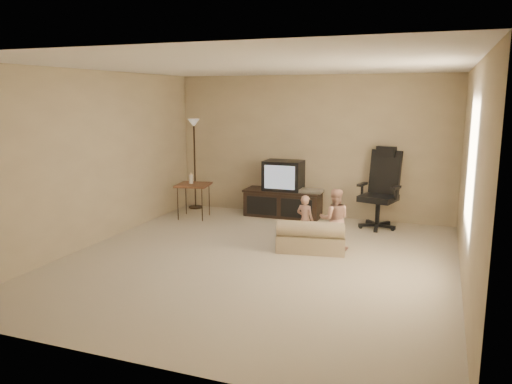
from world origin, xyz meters
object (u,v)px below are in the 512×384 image
office_chair (380,199)px  floor_lamp (194,144)px  side_table (193,185)px  child_sofa (311,238)px  toddler_left (305,220)px  toddler_right (334,219)px  tv_stand (283,193)px

office_chair → floor_lamp: size_ratio=0.78×
side_table → child_sofa: (2.45, -1.18, -0.40)m
side_table → floor_lamp: floor_lamp is taller
floor_lamp → child_sofa: size_ratio=1.70×
toddler_left → toddler_right: toddler_right is taller
office_chair → floor_lamp: bearing=-169.0°
side_table → child_sofa: bearing=-25.8°
office_chair → child_sofa: bearing=-98.9°
floor_lamp → toddler_right: floor_lamp is taller
side_table → tv_stand: bearing=24.2°
side_table → toddler_left: (2.29, -0.94, -0.22)m
floor_lamp → toddler_left: size_ratio=2.30×
tv_stand → floor_lamp: floor_lamp is taller
tv_stand → side_table: tv_stand is taller
toddler_left → tv_stand: bearing=-46.5°
side_table → toddler_right: (2.73, -0.97, -0.15)m
tv_stand → floor_lamp: bearing=177.7°
child_sofa → toddler_right: size_ratio=1.16×
toddler_left → toddler_right: size_ratio=0.86×
tv_stand → toddler_right: size_ratio=1.62×
tv_stand → side_table: (-1.46, -0.66, 0.17)m
office_chair → toddler_right: 1.51m
office_chair → toddler_left: bearing=-107.3°
floor_lamp → side_table: bearing=-64.9°
tv_stand → floor_lamp: 1.98m
floor_lamp → child_sofa: (2.78, -1.90, -1.06)m
floor_lamp → office_chair: bearing=-4.0°
child_sofa → toddler_left: (-0.16, 0.25, 0.19)m
floor_lamp → child_sofa: floor_lamp is taller
office_chair → floor_lamp: (-3.52, 0.24, 0.77)m
tv_stand → office_chair: office_chair is taller
tv_stand → floor_lamp: size_ratio=0.83×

